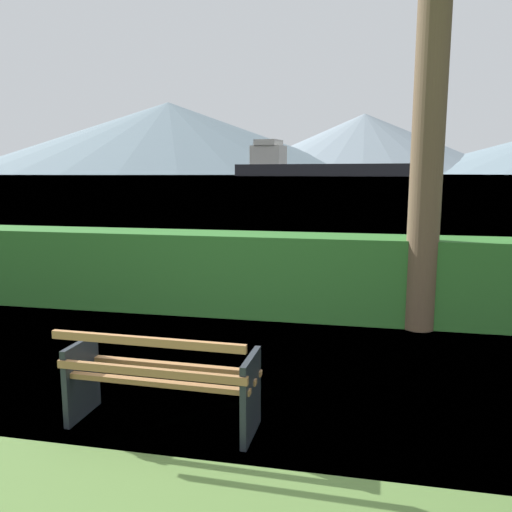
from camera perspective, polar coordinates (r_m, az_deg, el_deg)
name	(u,v)px	position (r m, az deg, el deg)	size (l,w,h in m)	color
ground_plane	(165,424)	(4.68, -10.02, -17.78)	(1400.00, 1400.00, 0.00)	#4C6B33
water_surface	(362,175)	(313.40, 11.57, 8.70)	(620.00, 620.00, 0.00)	#6B8EA3
park_bench	(161,380)	(4.46, -10.48, -13.25)	(1.61, 0.61, 0.87)	olive
hedge_row	(253,274)	(7.76, -0.35, -1.98)	(12.90, 0.80, 1.21)	#2D6B28
cargo_ship_large	(309,166)	(262.34, 5.82, 9.87)	(89.85, 30.03, 18.22)	#232328
distant_hills	(305,142)	(568.09, 5.42, 12.38)	(797.06, 429.93, 75.47)	slate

